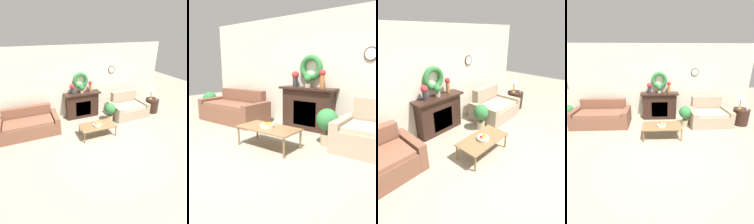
# 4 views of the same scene
# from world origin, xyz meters

# --- Properties ---
(ground_plane) EXTENTS (16.00, 16.00, 0.00)m
(ground_plane) POSITION_xyz_m (0.00, 0.00, 0.00)
(ground_plane) COLOR #9E937F
(wall_back) EXTENTS (6.80, 0.19, 2.70)m
(wall_back) POSITION_xyz_m (-0.00, 2.60, 1.35)
(wall_back) COLOR beige
(wall_back) RESTS_ON ground_plane
(fireplace) EXTENTS (1.39, 0.41, 1.01)m
(fireplace) POSITION_xyz_m (-0.06, 2.40, 0.51)
(fireplace) COLOR #331E16
(fireplace) RESTS_ON ground_plane
(couch_left) EXTENTS (1.91, 0.94, 0.85)m
(couch_left) POSITION_xyz_m (-2.09, 1.90, 0.31)
(couch_left) COLOR brown
(couch_left) RESTS_ON ground_plane
(coffee_table) EXTENTS (1.15, 0.60, 0.38)m
(coffee_table) POSITION_xyz_m (-0.04, 0.92, 0.35)
(coffee_table) COLOR olive
(coffee_table) RESTS_ON ground_plane
(fruit_bowl) EXTENTS (0.26, 0.26, 0.11)m
(fruit_bowl) POSITION_xyz_m (-0.06, 0.90, 0.42)
(fruit_bowl) COLOR beige
(fruit_bowl) RESTS_ON coffee_table
(vase_on_mantel_left) EXTENTS (0.17, 0.17, 0.37)m
(vase_on_mantel_left) POSITION_xyz_m (-0.43, 2.40, 1.22)
(vase_on_mantel_left) COLOR #2D2D33
(vase_on_mantel_left) RESTS_ON fireplace
(vase_on_mantel_right) EXTENTS (0.14, 0.14, 0.41)m
(vase_on_mantel_right) POSITION_xyz_m (0.29, 2.40, 1.25)
(vase_on_mantel_right) COLOR #AD6B38
(vase_on_mantel_right) RESTS_ON fireplace
(potted_plant_on_mantel) EXTENTS (0.18, 0.18, 0.30)m
(potted_plant_on_mantel) POSITION_xyz_m (-0.07, 2.38, 1.18)
(potted_plant_on_mantel) COLOR tan
(potted_plant_on_mantel) RESTS_ON fireplace
(potted_plant_floor_by_couch) EXTENTS (0.42, 0.42, 0.72)m
(potted_plant_floor_by_couch) POSITION_xyz_m (-3.27, 1.96, 0.46)
(potted_plant_floor_by_couch) COLOR tan
(potted_plant_floor_by_couch) RESTS_ON ground_plane
(potted_plant_floor_by_loveseat) EXTENTS (0.42, 0.42, 0.71)m
(potted_plant_floor_by_loveseat) POSITION_xyz_m (0.79, 1.66, 0.45)
(potted_plant_floor_by_loveseat) COLOR tan
(potted_plant_floor_by_loveseat) RESTS_ON ground_plane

